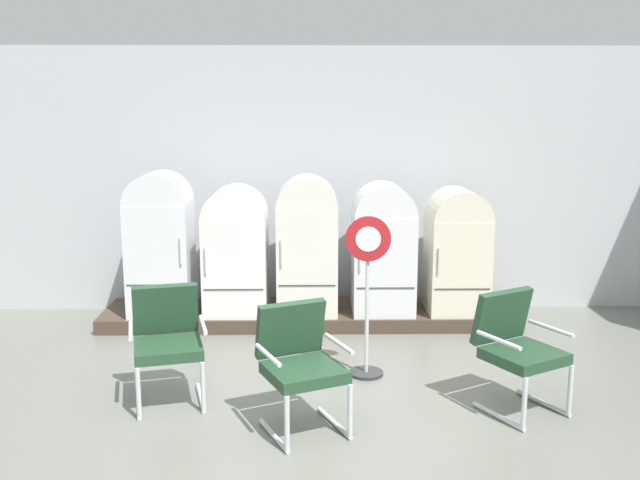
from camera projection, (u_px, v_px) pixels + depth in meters
name	position (u px, v px, depth m)	size (l,w,h in m)	color
ground	(309.00, 448.00, 5.21)	(12.00, 10.00, 0.05)	slate
back_wall	(309.00, 179.00, 8.50)	(11.76, 0.12, 3.16)	#B9BDC2
display_plinth	(309.00, 315.00, 8.16)	(4.72, 0.95, 0.16)	#47382C
refrigerator_0	(160.00, 239.00, 7.84)	(0.69, 0.66, 1.60)	white
refrigerator_1	(236.00, 247.00, 7.89)	(0.71, 0.69, 1.44)	white
refrigerator_2	(307.00, 241.00, 7.85)	(0.67, 0.61, 1.56)	silver
refrigerator_3	(383.00, 245.00, 7.93)	(0.69, 0.72, 1.47)	white
refrigerator_4	(457.00, 247.00, 7.94)	(0.66, 0.71, 1.41)	beige
armchair_left	(167.00, 337.00, 5.92)	(0.72, 0.75, 0.98)	silver
armchair_right	(516.00, 344.00, 5.75)	(0.80, 0.82, 0.98)	silver
armchair_center	(300.00, 359.00, 5.40)	(0.77, 0.81, 0.98)	silver
sign_stand	(367.00, 303.00, 6.43)	(0.41, 0.32, 1.51)	#2D2D30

